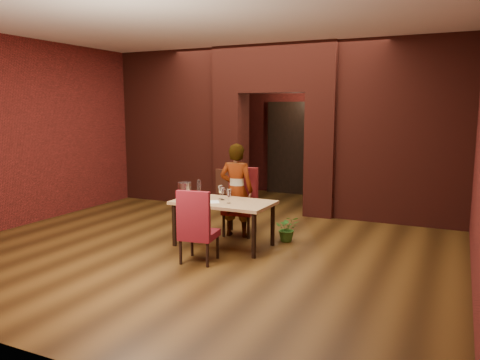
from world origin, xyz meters
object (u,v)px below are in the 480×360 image
object	(u,v)px
wine_bucket	(185,191)
water_bottle	(199,189)
dining_table	(223,223)
wine_glass_b	(223,194)
chair_far	(240,202)
wine_glass_a	(221,192)
person_seated	(236,190)
wine_glass_c	(229,196)
chair_near	(199,225)
potted_plant	(287,228)

from	to	relation	value
wine_bucket	water_bottle	size ratio (longest dim) A/B	0.89
dining_table	wine_glass_b	bearing A→B (deg)	124.74
chair_far	wine_bucket	distance (m)	0.97
wine_glass_a	wine_bucket	world-z (taller)	wine_bucket
person_seated	wine_glass_c	xyz separation A→B (m)	(0.21, -0.68, 0.04)
person_seated	water_bottle	bearing A→B (deg)	44.39
chair_far	person_seated	xyz separation A→B (m)	(-0.01, -0.10, 0.21)
wine_bucket	dining_table	bearing A→B (deg)	8.86
wine_glass_b	wine_bucket	world-z (taller)	wine_bucket
dining_table	chair_near	xyz separation A→B (m)	(0.04, -0.77, 0.15)
dining_table	wine_bucket	distance (m)	0.76
wine_glass_b	water_bottle	world-z (taller)	water_bottle
chair_near	wine_glass_c	size ratio (longest dim) A/B	4.79
wine_glass_b	wine_bucket	xyz separation A→B (m)	(-0.55, -0.17, 0.03)
wine_glass_a	wine_glass_b	xyz separation A→B (m)	(0.05, -0.04, -0.01)
chair_far	chair_near	size ratio (longest dim) A/B	1.09
wine_glass_c	potted_plant	size ratio (longest dim) A/B	0.51
chair_near	person_seated	xyz separation A→B (m)	(-0.10, 1.34, 0.25)
dining_table	wine_glass_c	size ratio (longest dim) A/B	7.01
wine_glass_a	wine_glass_c	world-z (taller)	same
dining_table	water_bottle	xyz separation A→B (m)	(-0.45, 0.06, 0.48)
chair_far	wine_glass_a	xyz separation A→B (m)	(-0.05, -0.55, 0.24)
person_seated	potted_plant	size ratio (longest dim) A/B	3.68
person_seated	water_bottle	distance (m)	0.64
chair_near	person_seated	bearing A→B (deg)	-93.54
water_bottle	wine_bucket	bearing A→B (deg)	-134.83
dining_table	wine_glass_b	size ratio (longest dim) A/B	7.92
person_seated	potted_plant	bearing A→B (deg)	175.99
chair_near	wine_bucket	size ratio (longest dim) A/B	3.93
chair_far	wine_glass_b	world-z (taller)	chair_far
water_bottle	chair_near	bearing A→B (deg)	-59.88
wine_glass_c	chair_far	bearing A→B (deg)	104.37
water_bottle	potted_plant	size ratio (longest dim) A/B	0.70
water_bottle	dining_table	bearing A→B (deg)	-8.21
wine_glass_c	water_bottle	bearing A→B (deg)	162.91
wine_glass_b	potted_plant	world-z (taller)	wine_glass_b
wine_bucket	wine_glass_b	bearing A→B (deg)	17.09
person_seated	wine_glass_c	world-z (taller)	person_seated
chair_near	wine_glass_a	world-z (taller)	chair_near
chair_far	dining_table	bearing A→B (deg)	-93.97
chair_near	wine_glass_c	bearing A→B (deg)	-107.30
wine_glass_b	wine_bucket	size ratio (longest dim) A/B	0.73
dining_table	water_bottle	bearing A→B (deg)	172.94
person_seated	wine_glass_b	bearing A→B (deg)	83.14
chair_near	water_bottle	world-z (taller)	chair_near
wine_glass_a	water_bottle	size ratio (longest dim) A/B	0.73
wine_glass_c	potted_plant	distance (m)	1.12
potted_plant	wine_glass_c	bearing A→B (deg)	-130.10
dining_table	wine_glass_b	xyz separation A→B (m)	(-0.05, 0.08, 0.43)
wine_glass_c	wine_bucket	bearing A→B (deg)	178.10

